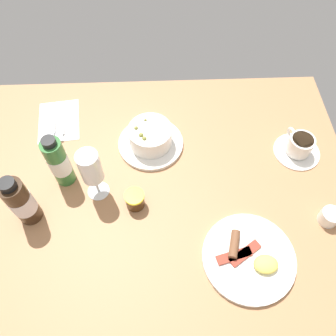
% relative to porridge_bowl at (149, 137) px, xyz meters
% --- Properties ---
extents(ground_plane, '(1.10, 0.84, 0.03)m').
position_rel_porridge_bowl_xyz_m(ground_plane, '(-0.03, 0.14, -0.05)').
color(ground_plane, '#A8754C').
extents(porridge_bowl, '(0.20, 0.20, 0.08)m').
position_rel_porridge_bowl_xyz_m(porridge_bowl, '(0.00, 0.00, 0.00)').
color(porridge_bowl, white).
rests_on(porridge_bowl, ground_plane).
extents(cutlery_setting, '(0.15, 0.18, 0.01)m').
position_rel_porridge_bowl_xyz_m(cutlery_setting, '(0.30, -0.10, -0.03)').
color(cutlery_setting, white).
rests_on(cutlery_setting, ground_plane).
extents(coffee_cup, '(0.14, 0.14, 0.06)m').
position_rel_porridge_bowl_xyz_m(coffee_cup, '(-0.44, 0.04, -0.01)').
color(coffee_cup, white).
rests_on(coffee_cup, ground_plane).
extents(creamer_jug, '(0.06, 0.05, 0.05)m').
position_rel_porridge_bowl_xyz_m(creamer_jug, '(-0.46, 0.27, -0.01)').
color(creamer_jug, white).
rests_on(creamer_jug, ground_plane).
extents(wine_glass, '(0.06, 0.06, 0.17)m').
position_rel_porridge_bowl_xyz_m(wine_glass, '(0.15, 0.16, 0.08)').
color(wine_glass, white).
rests_on(wine_glass, ground_plane).
extents(jam_jar, '(0.05, 0.05, 0.05)m').
position_rel_porridge_bowl_xyz_m(jam_jar, '(0.04, 0.20, -0.01)').
color(jam_jar, '#432710').
rests_on(jam_jar, ground_plane).
extents(sauce_bottle_green, '(0.06, 0.06, 0.18)m').
position_rel_porridge_bowl_xyz_m(sauce_bottle_green, '(0.24, 0.11, 0.05)').
color(sauce_bottle_green, '#337233').
rests_on(sauce_bottle_green, ground_plane).
extents(sauce_bottle_brown, '(0.06, 0.06, 0.18)m').
position_rel_porridge_bowl_xyz_m(sauce_bottle_brown, '(0.32, 0.22, 0.04)').
color(sauce_bottle_brown, '#382314').
rests_on(sauce_bottle_brown, ground_plane).
extents(breakfast_plate, '(0.23, 0.23, 0.04)m').
position_rel_porridge_bowl_xyz_m(breakfast_plate, '(-0.24, 0.36, -0.03)').
color(breakfast_plate, white).
rests_on(breakfast_plate, ground_plane).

